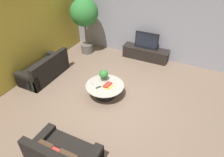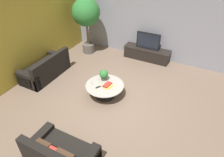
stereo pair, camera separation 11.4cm
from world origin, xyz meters
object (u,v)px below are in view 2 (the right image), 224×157
object	(u,v)px
television	(148,41)
couch_by_wall	(46,69)
media_console	(147,54)
coffee_table	(105,88)
couch_near_entry	(61,156)
potted_plant_tabletop	(104,75)
potted_palm_tall	(86,15)

from	to	relation	value
television	couch_by_wall	distance (m)	3.94
media_console	couch_by_wall	size ratio (longest dim) A/B	1.04
television	coffee_table	size ratio (longest dim) A/B	0.79
television	couch_by_wall	world-z (taller)	television
television	couch_by_wall	xyz separation A→B (m)	(-2.76, -2.77, -0.51)
coffee_table	couch_near_entry	xyz separation A→B (m)	(0.30, -2.47, -0.00)
potted_plant_tabletop	television	bearing A→B (deg)	77.69
media_console	potted_palm_tall	bearing A→B (deg)	-167.69
couch_by_wall	potted_palm_tall	distance (m)	2.62
couch_by_wall	potted_palm_tall	world-z (taller)	potted_palm_tall
media_console	couch_near_entry	bearing A→B (deg)	-91.12
potted_plant_tabletop	media_console	bearing A→B (deg)	77.70
couch_near_entry	potted_plant_tabletop	world-z (taller)	couch_near_entry
potted_palm_tall	media_console	bearing A→B (deg)	12.31
media_console	coffee_table	size ratio (longest dim) A/B	1.56
potted_palm_tall	potted_plant_tabletop	bearing A→B (deg)	-47.19
media_console	potted_palm_tall	size ratio (longest dim) A/B	0.81
media_console	couch_by_wall	world-z (taller)	couch_by_wall
couch_by_wall	media_console	bearing A→B (deg)	135.15
television	coffee_table	xyz separation A→B (m)	(-0.40, -2.79, -0.51)
media_console	television	distance (m)	0.55
couch_near_entry	potted_plant_tabletop	bearing A→B (deg)	-80.50
media_console	potted_plant_tabletop	size ratio (longest dim) A/B	5.29
television	coffee_table	bearing A→B (deg)	-98.18
potted_palm_tall	couch_near_entry	bearing A→B (deg)	-63.81
coffee_table	potted_palm_tall	world-z (taller)	potted_palm_tall
television	potted_plant_tabletop	bearing A→B (deg)	-102.31
coffee_table	potted_palm_tall	bearing A→B (deg)	131.95
media_console	couch_near_entry	distance (m)	5.26
television	couch_by_wall	bearing A→B (deg)	-134.86
couch_by_wall	couch_near_entry	bearing A→B (deg)	46.84
television	potted_palm_tall	world-z (taller)	potted_palm_tall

